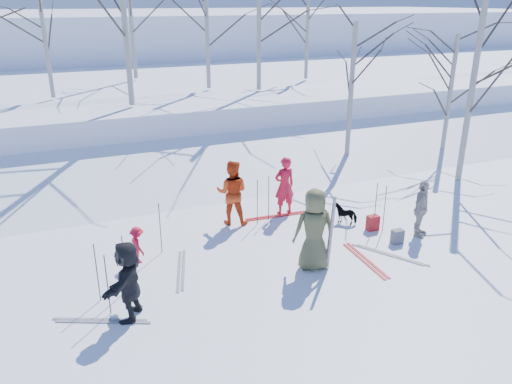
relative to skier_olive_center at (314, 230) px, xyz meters
name	(u,v)px	position (x,y,z in m)	size (l,w,h in m)	color
ground	(280,262)	(-0.61, 0.52, -0.99)	(120.00, 120.00, 0.00)	white
snow_ramp	(197,171)	(-0.61, 7.52, -0.84)	(70.00, 9.50, 1.40)	white
snow_plateau	(142,100)	(-0.61, 17.52, 0.01)	(70.00, 18.00, 2.20)	white
far_hill	(96,48)	(-0.61, 38.52, 1.01)	(90.00, 30.00, 6.00)	white
skier_olive_center	(314,230)	(0.00, 0.00, 0.00)	(0.97, 0.63, 1.98)	#4F5130
skier_red_north	(284,186)	(0.79, 3.18, -0.12)	(0.64, 0.42, 1.75)	red
skier_redor_behind	(232,192)	(-0.86, 3.13, -0.06)	(0.90, 0.70, 1.86)	red
skier_red_seated	(138,245)	(-3.76, 1.88, -0.53)	(0.60, 0.34, 0.92)	red
skier_cream_east	(421,209)	(3.48, 0.42, -0.21)	(0.91, 0.38, 1.56)	beige
skier_grey_west	(128,280)	(-4.31, -0.31, -0.16)	(1.54, 0.49, 1.66)	black
dog	(346,213)	(2.12, 1.90, -0.71)	(0.30, 0.66, 0.55)	black
upright_ski_left	(331,234)	(0.29, -0.27, -0.04)	(0.07, 0.02, 1.90)	silver
upright_ski_right	(330,233)	(0.29, -0.23, -0.04)	(0.07, 0.02, 1.90)	silver
ski_pair_a	(390,255)	(2.08, -0.21, -0.98)	(1.16, 1.73, 0.02)	silver
ski_pair_b	(277,216)	(0.51, 3.06, -0.98)	(1.91, 0.33, 0.02)	red
ski_pair_c	(365,260)	(1.35, -0.22, -0.98)	(0.29, 1.91, 0.02)	red
ski_pair_d	(181,270)	(-2.92, 1.08, -0.98)	(0.73, 1.88, 0.02)	silver
ski_pair_e	(101,321)	(-4.90, -0.25, -0.98)	(1.81, 0.97, 0.02)	silver
ski_pole_a	(97,273)	(-4.83, 0.52, -0.32)	(0.02, 0.02, 1.34)	black
ski_pole_b	(107,285)	(-4.69, -0.05, -0.32)	(0.02, 0.02, 1.34)	black
ski_pole_c	(160,228)	(-3.13, 2.15, -0.32)	(0.02, 0.02, 1.34)	black
ski_pole_d	(376,206)	(2.65, 1.28, -0.32)	(0.02, 0.02, 1.34)	black
ski_pole_e	(125,264)	(-4.24, 0.68, -0.32)	(0.02, 0.02, 1.34)	black
ski_pole_f	(269,198)	(0.17, 2.93, -0.32)	(0.02, 0.02, 1.34)	black
ski_pole_g	(384,209)	(2.73, 0.98, -0.32)	(0.02, 0.02, 1.34)	black
ski_pole_h	(257,202)	(-0.25, 2.77, -0.32)	(0.02, 0.02, 1.34)	black
backpack_red	(373,223)	(2.54, 1.19, -0.78)	(0.32, 0.22, 0.42)	#AC1A1E
backpack_grey	(397,237)	(2.66, 0.26, -0.80)	(0.30, 0.20, 0.38)	#595B61
backpack_dark	(320,217)	(1.41, 2.15, -0.79)	(0.34, 0.24, 0.40)	black
birch_plateau_a	(130,13)	(-0.87, 17.29, 4.36)	(5.02, 5.02, 6.31)	silver
birch_plateau_b	(259,22)	(3.57, 11.60, 4.10)	(4.64, 4.64, 5.78)	silver
birch_plateau_c	(123,6)	(-2.28, 10.29, 4.74)	(5.55, 5.55, 7.07)	silver
birch_plateau_d	(207,29)	(1.64, 12.89, 3.78)	(4.20, 4.20, 5.14)	silver
birch_plateau_e	(307,30)	(7.10, 13.75, 3.59)	(3.93, 3.93, 4.76)	silver
birch_plateau_g	(45,40)	(-5.00, 13.14, 3.49)	(3.79, 3.79, 4.56)	silver
birch_edge_b	(473,85)	(7.79, 3.46, 2.35)	(5.27, 5.27, 6.68)	silver
birch_edge_c	(449,98)	(9.13, 5.80, 1.41)	(3.96, 3.96, 4.80)	silver
birch_edge_e	(351,98)	(4.91, 6.26, 1.65)	(4.30, 4.30, 5.28)	silver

